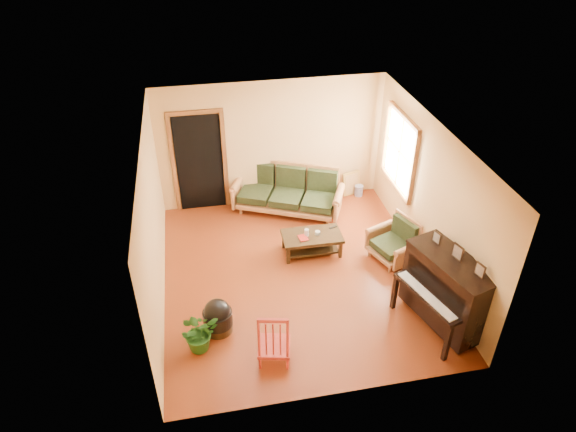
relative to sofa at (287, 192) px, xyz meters
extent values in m
plane|color=#5D200C|center=(-0.22, -1.99, -0.46)|extent=(5.00, 5.00, 0.00)
cube|color=black|center=(-1.67, 0.49, 0.56)|extent=(1.08, 0.16, 2.05)
cube|color=white|center=(1.99, -0.69, 1.04)|extent=(0.12, 1.36, 1.46)
cube|color=#A4693C|center=(0.00, 0.00, 0.00)|extent=(2.34, 1.73, 0.93)
cube|color=black|center=(0.17, -1.44, -0.27)|extent=(1.08, 0.60, 0.39)
cube|color=#A4693C|center=(1.53, -1.89, -0.07)|extent=(0.99, 1.01, 0.79)
cube|color=black|center=(1.73, -3.52, 0.15)|extent=(1.18, 1.57, 1.23)
cylinder|color=black|center=(-1.65, -3.03, -0.25)|extent=(0.56, 0.56, 0.42)
cube|color=maroon|center=(-0.91, -3.73, 0.02)|extent=(0.55, 0.58, 0.96)
cube|color=#B5903C|center=(1.47, 0.39, -0.19)|extent=(0.42, 0.20, 0.54)
cylinder|color=#3548A1|center=(1.62, 0.31, -0.35)|extent=(0.23, 0.23, 0.23)
imported|color=#1E5117|center=(-1.94, -3.33, -0.15)|extent=(0.70, 0.66, 0.62)
imported|color=#A42015|center=(-0.08, -1.52, -0.07)|extent=(0.18, 0.22, 0.02)
cylinder|color=silver|center=(0.07, -1.44, -0.01)|extent=(0.09, 0.09, 0.13)
cylinder|color=silver|center=(0.28, -1.43, -0.04)|extent=(0.11, 0.11, 0.06)
cube|color=black|center=(0.60, -1.28, -0.07)|extent=(0.16, 0.10, 0.02)
camera|label=1|loc=(-1.67, -8.65, 5.35)|focal=32.00mm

